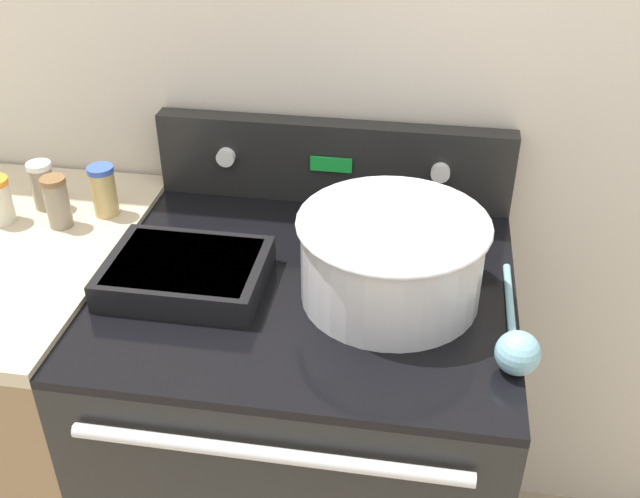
{
  "coord_description": "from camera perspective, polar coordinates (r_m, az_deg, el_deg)",
  "views": [
    {
      "loc": [
        0.21,
        -0.8,
        1.74
      ],
      "look_at": [
        0.02,
        0.36,
        0.98
      ],
      "focal_mm": 42.0,
      "sensor_mm": 36.0,
      "label": 1
    }
  ],
  "objects": [
    {
      "name": "kitchen_wall",
      "position": [
        1.61,
        1.42,
        15.12
      ],
      "size": [
        8.0,
        0.05,
        2.5
      ],
      "color": "beige",
      "rests_on": "ground_plane"
    },
    {
      "name": "stove_range",
      "position": [
        1.72,
        -0.78,
        -15.0
      ],
      "size": [
        0.77,
        0.72,
        0.92
      ],
      "color": "black",
      "rests_on": "ground_plane"
    },
    {
      "name": "control_panel",
      "position": [
        1.64,
        1.01,
        6.65
      ],
      "size": [
        0.77,
        0.07,
        0.18
      ],
      "color": "black",
      "rests_on": "stove_range"
    },
    {
      "name": "side_counter",
      "position": [
        1.91,
        -21.04,
        -11.57
      ],
      "size": [
        0.55,
        0.69,
        0.93
      ],
      "color": "#896B4C",
      "rests_on": "ground_plane"
    },
    {
      "name": "mixing_bowl",
      "position": [
        1.33,
        5.49,
        -0.43
      ],
      "size": [
        0.34,
        0.34,
        0.16
      ],
      "color": "silver",
      "rests_on": "stove_range"
    },
    {
      "name": "casserole_dish",
      "position": [
        1.41,
        -10.19,
        -1.7
      ],
      "size": [
        0.29,
        0.22,
        0.05
      ],
      "color": "black",
      "rests_on": "stove_range"
    },
    {
      "name": "ladle",
      "position": [
        1.25,
        14.76,
        -7.25
      ],
      "size": [
        0.07,
        0.33,
        0.07
      ],
      "color": "#7AB2C6",
      "rests_on": "stove_range"
    },
    {
      "name": "spice_jar_blue_cap",
      "position": [
        1.64,
        -16.15,
        4.31
      ],
      "size": [
        0.05,
        0.05,
        0.11
      ],
      "color": "tan",
      "rests_on": "side_counter"
    },
    {
      "name": "spice_jar_brown_cap",
      "position": [
        1.63,
        -19.39,
        3.41
      ],
      "size": [
        0.05,
        0.05,
        0.11
      ],
      "color": "gray",
      "rests_on": "side_counter"
    },
    {
      "name": "spice_jar_white_cap",
      "position": [
        1.71,
        -20.37,
        4.59
      ],
      "size": [
        0.05,
        0.05,
        0.11
      ],
      "color": "gray",
      "rests_on": "side_counter"
    }
  ]
}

